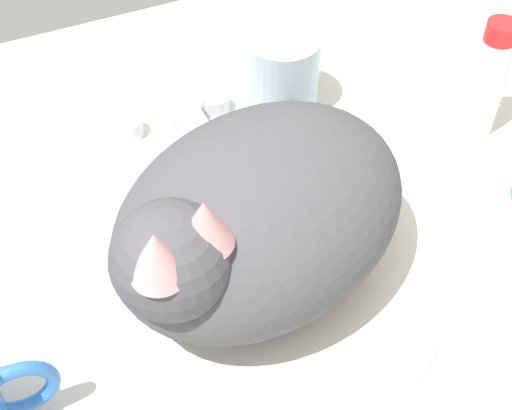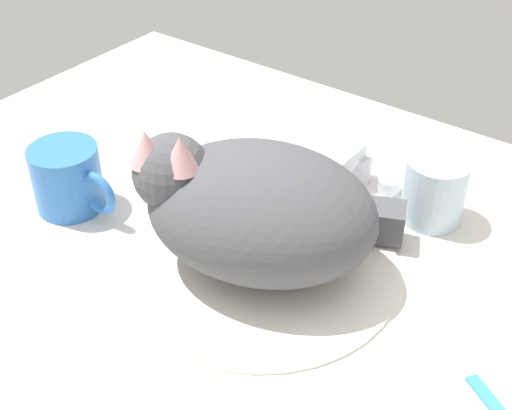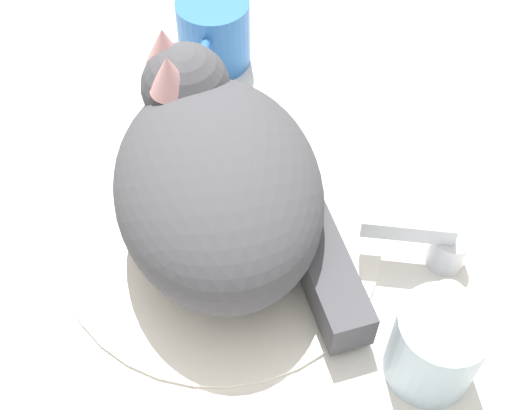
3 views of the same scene
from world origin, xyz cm
name	(u,v)px [view 3 (image 3 of 3)]	position (x,y,z in cm)	size (l,w,h in cm)	color
ground_plane	(222,246)	(0.00, 0.00, -1.50)	(110.00, 82.50, 3.00)	silver
sink_basin	(221,235)	(0.00, 0.00, 0.38)	(30.21, 30.21, 0.76)	white
faucet	(436,244)	(0.00, 19.67, 2.50)	(11.88, 10.05, 5.78)	silver
cat	(219,179)	(-0.80, -0.06, 7.69)	(28.60, 26.81, 15.71)	#4C4C51
coffee_mug	(213,34)	(-24.84, -4.67, 4.02)	(12.17, 8.22, 8.04)	#3372C6
rinse_cup	(436,347)	(11.00, 18.99, 3.97)	(7.23, 7.23, 7.95)	silver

